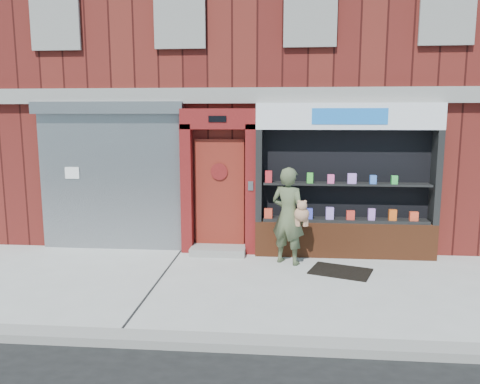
# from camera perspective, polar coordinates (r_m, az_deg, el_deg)

# --- Properties ---
(ground) EXTENTS (80.00, 80.00, 0.00)m
(ground) POSITION_cam_1_polar(r_m,az_deg,el_deg) (7.85, 1.19, -11.25)
(ground) COLOR #9E9E99
(ground) RESTS_ON ground
(curb) EXTENTS (60.00, 0.30, 0.12)m
(curb) POSITION_cam_1_polar(r_m,az_deg,el_deg) (5.86, -0.29, -17.98)
(curb) COLOR gray
(curb) RESTS_ON ground
(building) EXTENTS (12.00, 8.16, 8.00)m
(building) POSITION_cam_1_polar(r_m,az_deg,el_deg) (13.41, 3.01, 14.49)
(building) COLOR #4F1512
(building) RESTS_ON ground
(shutter_bay) EXTENTS (3.10, 0.30, 3.04)m
(shutter_bay) POSITION_cam_1_polar(r_m,az_deg,el_deg) (9.96, -15.52, 2.93)
(shutter_bay) COLOR gray
(shutter_bay) RESTS_ON ground
(red_door_bay) EXTENTS (1.52, 0.58, 2.90)m
(red_door_bay) POSITION_cam_1_polar(r_m,az_deg,el_deg) (9.38, -2.60, 1.28)
(red_door_bay) COLOR #590F0F
(red_door_bay) RESTS_ON ground
(pharmacy_bay) EXTENTS (3.50, 0.41, 3.00)m
(pharmacy_bay) POSITION_cam_1_polar(r_m,az_deg,el_deg) (9.35, 12.72, 0.51)
(pharmacy_bay) COLOR brown
(pharmacy_bay) RESTS_ON ground
(woman) EXTENTS (0.79, 0.70, 1.83)m
(woman) POSITION_cam_1_polar(r_m,az_deg,el_deg) (8.76, 5.98, -2.88)
(woman) COLOR #4B5639
(woman) RESTS_ON ground
(doormat) EXTENTS (1.21, 1.03, 0.03)m
(doormat) POSITION_cam_1_polar(r_m,az_deg,el_deg) (8.65, 12.16, -9.43)
(doormat) COLOR black
(doormat) RESTS_ON ground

